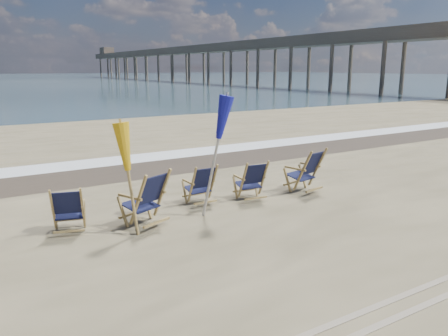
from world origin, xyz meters
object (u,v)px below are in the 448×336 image
object	(u,v)px
beach_chair_4	(318,169)
umbrella_yellow	(129,153)
beach_chair_0	(83,209)
beach_chair_3	(264,179)
beach_chair_2	(213,183)
beach_chair_1	(162,195)
fishing_pier	(201,59)
umbrella_blue	(214,123)

from	to	relation	value
beach_chair_4	umbrella_yellow	world-z (taller)	umbrella_yellow
beach_chair_0	umbrella_yellow	xyz separation A→B (m)	(0.75, -0.49, 1.06)
beach_chair_0	beach_chair_3	distance (m)	4.06
beach_chair_0	beach_chair_4	xyz separation A→B (m)	(5.64, -0.09, 0.10)
beach_chair_2	beach_chair_4	bearing A→B (deg)	170.66
beach_chair_1	fishing_pier	xyz separation A→B (m)	(39.46, 71.91, 4.09)
beach_chair_1	beach_chair_2	world-z (taller)	beach_chair_1
umbrella_yellow	fishing_pier	xyz separation A→B (m)	(40.18, 72.17, 3.14)
beach_chair_4	fishing_pier	xyz separation A→B (m)	(35.30, 71.77, 4.10)
beach_chair_0	umbrella_yellow	world-z (taller)	umbrella_yellow
beach_chair_4	umbrella_yellow	distance (m)	5.00
beach_chair_0	fishing_pier	size ratio (longest dim) A/B	0.01
beach_chair_1	fishing_pier	distance (m)	82.12
umbrella_yellow	beach_chair_4	bearing A→B (deg)	4.74
umbrella_yellow	beach_chair_1	bearing A→B (deg)	20.11
beach_chair_1	umbrella_blue	bearing A→B (deg)	148.76
beach_chair_2	beach_chair_4	world-z (taller)	beach_chair_4
beach_chair_1	umbrella_blue	xyz separation A→B (m)	(1.07, -0.16, 1.36)
beach_chair_1	beach_chair_0	bearing A→B (deg)	-31.57
beach_chair_2	beach_chair_4	xyz separation A→B (m)	(2.71, -0.41, 0.08)
beach_chair_2	fishing_pier	bearing A→B (deg)	-118.70
beach_chair_0	fishing_pier	world-z (taller)	fishing_pier
beach_chair_1	umbrella_blue	size ratio (longest dim) A/B	0.45
umbrella_blue	fishing_pier	distance (m)	81.70
beach_chair_2	umbrella_yellow	size ratio (longest dim) A/B	0.46
beach_chair_1	umbrella_yellow	world-z (taller)	umbrella_yellow
beach_chair_2	beach_chair_0	bearing A→B (deg)	5.73
beach_chair_3	umbrella_yellow	world-z (taller)	umbrella_yellow
beach_chair_3	umbrella_blue	bearing A→B (deg)	19.48
beach_chair_2	fishing_pier	distance (m)	80.95
umbrella_yellow	beach_chair_2	bearing A→B (deg)	20.66
beach_chair_1	beach_chair_3	distance (m)	2.60
beach_chair_3	fishing_pier	distance (m)	80.73
beach_chair_2	beach_chair_3	bearing A→B (deg)	162.54
beach_chair_1	beach_chair_2	distance (m)	1.56
umbrella_yellow	beach_chair_0	bearing A→B (deg)	146.62
beach_chair_3	umbrella_yellow	bearing A→B (deg)	13.95
beach_chair_3	beach_chair_4	size ratio (longest dim) A/B	0.87
beach_chair_3	umbrella_yellow	size ratio (longest dim) A/B	0.47
beach_chair_2	umbrella_blue	xyz separation A→B (m)	(-0.39, -0.72, 1.45)
beach_chair_1	beach_chair_3	bearing A→B (deg)	161.96
beach_chair_0	fishing_pier	distance (m)	82.65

